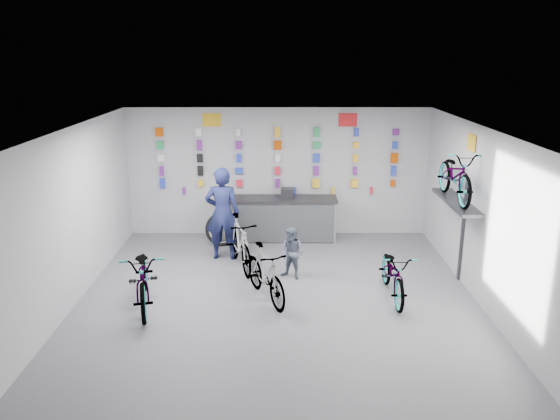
{
  "coord_description": "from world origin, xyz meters",
  "views": [
    {
      "loc": [
        0.02,
        -8.5,
        4.21
      ],
      "look_at": [
        0.05,
        1.4,
        1.33
      ],
      "focal_mm": 35.0,
      "sensor_mm": 36.0,
      "label": 1
    }
  ],
  "objects_px": {
    "bike_right": "(394,273)",
    "clerk": "(223,214)",
    "bike_center": "(266,274)",
    "bike_service": "(240,243)",
    "counter": "(278,219)",
    "customer": "(292,253)",
    "bike_left": "(144,277)"
  },
  "relations": [
    {
      "from": "bike_left",
      "to": "bike_center",
      "type": "relative_size",
      "value": 1.23
    },
    {
      "from": "bike_center",
      "to": "clerk",
      "type": "xyz_separation_m",
      "value": [
        -0.94,
        2.04,
        0.49
      ]
    },
    {
      "from": "bike_center",
      "to": "bike_service",
      "type": "distance_m",
      "value": 1.58
    },
    {
      "from": "bike_left",
      "to": "bike_center",
      "type": "bearing_deg",
      "value": -7.51
    },
    {
      "from": "counter",
      "to": "bike_service",
      "type": "height_order",
      "value": "bike_service"
    },
    {
      "from": "bike_right",
      "to": "clerk",
      "type": "relative_size",
      "value": 0.88
    },
    {
      "from": "clerk",
      "to": "customer",
      "type": "relative_size",
      "value": 1.94
    },
    {
      "from": "counter",
      "to": "clerk",
      "type": "height_order",
      "value": "clerk"
    },
    {
      "from": "bike_right",
      "to": "clerk",
      "type": "bearing_deg",
      "value": 148.69
    },
    {
      "from": "counter",
      "to": "bike_left",
      "type": "bearing_deg",
      "value": -123.53
    },
    {
      "from": "bike_service",
      "to": "counter",
      "type": "bearing_deg",
      "value": 49.74
    },
    {
      "from": "bike_center",
      "to": "customer",
      "type": "relative_size",
      "value": 1.61
    },
    {
      "from": "bike_right",
      "to": "clerk",
      "type": "distance_m",
      "value": 3.77
    },
    {
      "from": "bike_service",
      "to": "customer",
      "type": "bearing_deg",
      "value": -43.32
    },
    {
      "from": "bike_right",
      "to": "clerk",
      "type": "xyz_separation_m",
      "value": [
        -3.2,
        1.93,
        0.53
      ]
    },
    {
      "from": "bike_service",
      "to": "bike_left",
      "type": "bearing_deg",
      "value": -149.29
    },
    {
      "from": "counter",
      "to": "customer",
      "type": "xyz_separation_m",
      "value": [
        0.28,
        -2.27,
        0.02
      ]
    },
    {
      "from": "counter",
      "to": "bike_service",
      "type": "bearing_deg",
      "value": -113.22
    },
    {
      "from": "bike_left",
      "to": "bike_right",
      "type": "relative_size",
      "value": 1.16
    },
    {
      "from": "bike_right",
      "to": "customer",
      "type": "xyz_separation_m",
      "value": [
        -1.78,
        0.85,
        0.05
      ]
    },
    {
      "from": "counter",
      "to": "bike_service",
      "type": "distance_m",
      "value": 1.92
    },
    {
      "from": "counter",
      "to": "bike_left",
      "type": "distance_m",
      "value": 4.12
    },
    {
      "from": "counter",
      "to": "bike_service",
      "type": "relative_size",
      "value": 1.52
    },
    {
      "from": "bike_center",
      "to": "bike_service",
      "type": "bearing_deg",
      "value": 86.51
    },
    {
      "from": "counter",
      "to": "bike_center",
      "type": "height_order",
      "value": "counter"
    },
    {
      "from": "clerk",
      "to": "bike_left",
      "type": "bearing_deg",
      "value": 65.21
    },
    {
      "from": "bike_left",
      "to": "bike_center",
      "type": "distance_m",
      "value": 2.08
    },
    {
      "from": "counter",
      "to": "clerk",
      "type": "distance_m",
      "value": 1.73
    },
    {
      "from": "bike_center",
      "to": "bike_right",
      "type": "relative_size",
      "value": 0.95
    },
    {
      "from": "bike_right",
      "to": "bike_service",
      "type": "xyz_separation_m",
      "value": [
        -2.81,
        1.36,
        0.08
      ]
    },
    {
      "from": "bike_left",
      "to": "bike_service",
      "type": "xyz_separation_m",
      "value": [
        1.52,
        1.68,
        0.01
      ]
    },
    {
      "from": "bike_left",
      "to": "clerk",
      "type": "relative_size",
      "value": 1.02
    }
  ]
}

